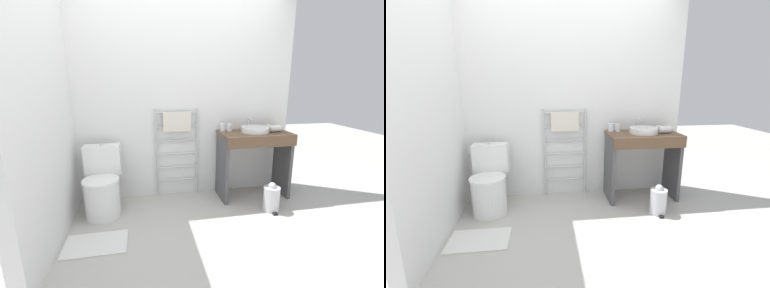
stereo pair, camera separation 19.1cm
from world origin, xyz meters
TOP-DOWN VIEW (x-y plane):
  - ground_plane at (0.00, 0.00)m, footprint 12.00×12.00m
  - wall_back at (0.00, 1.34)m, footprint 2.84×0.12m
  - wall_side at (-1.36, 0.64)m, footprint 0.12×1.92m
  - toilet at (-0.98, 0.92)m, footprint 0.40×0.53m
  - towel_radiator at (-0.09, 1.24)m, footprint 0.54×0.06m
  - vanity_counter at (0.85, 1.02)m, footprint 0.86×0.49m
  - sink_basin at (0.85, 1.03)m, footprint 0.34×0.34m
  - faucet at (0.85, 1.22)m, footprint 0.02×0.10m
  - cup_near_wall at (0.49, 1.19)m, footprint 0.07×0.07m
  - cup_near_edge at (0.56, 1.16)m, footprint 0.07×0.07m
  - hair_dryer at (1.11, 1.02)m, footprint 0.19×0.18m
  - trash_bin at (0.90, 0.60)m, footprint 0.19×0.22m
  - bath_mat at (-0.98, 0.32)m, footprint 0.56×0.36m

SIDE VIEW (x-z plane):
  - ground_plane at x=0.00m, z-range 0.00..0.00m
  - bath_mat at x=-0.98m, z-range 0.00..0.01m
  - trash_bin at x=0.90m, z-range -0.02..0.33m
  - toilet at x=-0.98m, z-range -0.06..0.70m
  - vanity_counter at x=0.85m, z-range 0.14..0.99m
  - towel_radiator at x=-0.09m, z-range 0.24..1.37m
  - sink_basin at x=0.85m, z-range 0.85..0.92m
  - hair_dryer at x=1.11m, z-range 0.84..0.93m
  - cup_near_edge at x=0.56m, z-range 0.84..0.94m
  - cup_near_wall at x=0.49m, z-range 0.84..0.95m
  - faucet at x=0.85m, z-range 0.86..1.02m
  - wall_back at x=0.00m, z-range 0.00..2.48m
  - wall_side at x=-1.36m, z-range 0.00..2.48m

